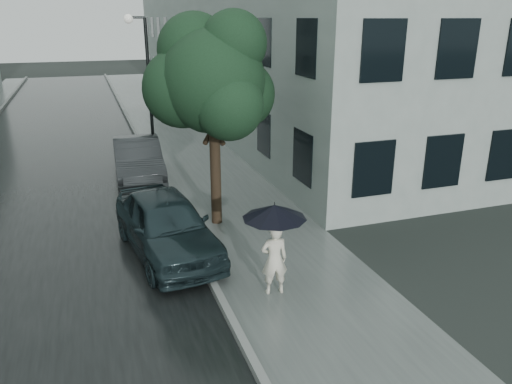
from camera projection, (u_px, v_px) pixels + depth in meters
name	position (u px, v px, depth m)	size (l,w,h in m)	color
ground	(276.00, 267.00, 11.33)	(120.00, 120.00, 0.00)	black
sidewalk	(184.00, 145.00, 22.11)	(3.50, 60.00, 0.01)	slate
kerb_near	(142.00, 147.00, 21.53)	(0.15, 60.00, 0.15)	slate
asphalt_road	(56.00, 155.00, 20.48)	(6.85, 60.00, 0.00)	black
building_near	(244.00, 33.00, 28.91)	(7.02, 36.00, 9.00)	#95A29C
pedestrian	(274.00, 259.00, 10.05)	(0.55, 0.36, 1.51)	silver
umbrella	(274.00, 212.00, 9.71)	(1.49, 1.49, 1.05)	black
street_tree	(212.00, 79.00, 12.62)	(3.47, 3.15, 5.59)	#332619
lamp_post	(145.00, 84.00, 17.84)	(0.85, 0.32, 5.47)	black
car_near	(166.00, 224.00, 11.78)	(1.75, 4.34, 1.48)	#1B2A2D
car_far	(138.00, 160.00, 17.13)	(1.53, 4.38, 1.44)	#25282A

